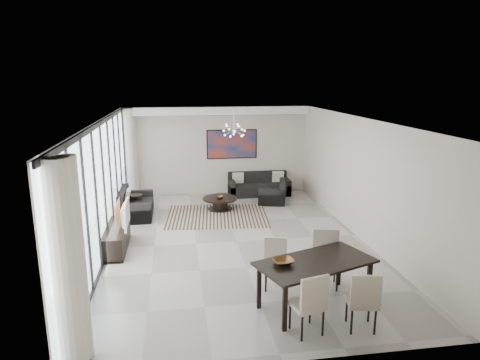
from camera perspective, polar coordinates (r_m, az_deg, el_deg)
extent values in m
cube|color=#A8A39B|center=(10.29, -0.50, -8.14)|extent=(6.00, 9.00, 0.02)
cube|color=white|center=(9.61, -0.53, 8.03)|extent=(6.00, 9.00, 0.02)
cube|color=#BCB3A1|center=(14.22, -3.09, 3.96)|extent=(6.00, 0.02, 2.90)
cube|color=#BCB3A1|center=(5.67, 6.07, -11.14)|extent=(6.00, 0.02, 2.90)
cube|color=#BCB3A1|center=(10.68, 15.57, 0.26)|extent=(0.02, 9.00, 2.90)
cube|color=silver|center=(9.89, -17.87, -0.94)|extent=(0.01, 8.95, 2.85)
cube|color=black|center=(9.65, -18.23, 7.15)|extent=(0.04, 8.95, 0.10)
cube|color=black|center=(10.32, -17.07, -8.59)|extent=(0.04, 8.95, 0.06)
cube|color=black|center=(6.16, -23.22, -10.16)|extent=(0.04, 0.05, 2.88)
cube|color=black|center=(7.06, -21.25, -6.95)|extent=(0.04, 0.05, 2.88)
cube|color=black|center=(7.99, -19.76, -4.48)|extent=(0.04, 0.05, 2.88)
cube|color=black|center=(8.93, -18.58, -2.52)|extent=(0.04, 0.05, 2.88)
cube|color=black|center=(9.88, -17.64, -0.93)|extent=(0.04, 0.05, 2.88)
cube|color=black|center=(10.85, -16.86, 0.37)|extent=(0.04, 0.05, 2.88)
cube|color=black|center=(11.81, -16.21, 1.46)|extent=(0.04, 0.05, 2.88)
cube|color=black|center=(12.79, -15.65, 2.39)|extent=(0.04, 0.05, 2.88)
cube|color=black|center=(13.76, -15.18, 3.18)|extent=(0.04, 0.05, 2.88)
cylinder|color=silver|center=(5.99, -22.25, -10.73)|extent=(0.36, 0.36, 2.85)
cylinder|color=silver|center=(13.90, -14.54, 3.32)|extent=(0.36, 0.36, 2.85)
cube|color=white|center=(13.87, -3.08, 9.21)|extent=(5.98, 0.40, 0.26)
cube|color=#A53416|center=(14.22, -1.08, 4.79)|extent=(1.68, 0.04, 0.98)
cylinder|color=silver|center=(12.14, -0.80, 7.93)|extent=(0.02, 0.02, 0.55)
sphere|color=silver|center=(12.17, -0.80, 6.64)|extent=(0.12, 0.12, 0.12)
cube|color=black|center=(12.11, -3.04, -4.79)|extent=(2.98, 2.39, 0.01)
cylinder|color=black|center=(12.61, -2.69, -2.47)|extent=(1.02, 1.02, 0.04)
cylinder|color=black|center=(12.66, -2.68, -3.25)|extent=(0.45, 0.45, 0.32)
cylinder|color=black|center=(12.70, -2.67, -3.87)|extent=(0.72, 0.72, 0.03)
imported|color=brown|center=(12.53, -2.75, -2.31)|extent=(0.27, 0.27, 0.07)
cube|color=black|center=(14.23, 2.56, -1.26)|extent=(2.00, 0.82, 0.36)
cube|color=black|center=(14.45, 2.33, 0.46)|extent=(2.00, 0.16, 0.36)
cube|color=black|center=(14.06, -1.11, -1.08)|extent=(0.16, 0.82, 0.53)
cube|color=black|center=(14.41, 6.15, -0.80)|extent=(0.16, 0.82, 0.53)
cube|color=black|center=(12.39, -13.62, -3.83)|extent=(0.87, 1.55, 0.39)
cube|color=black|center=(12.32, -15.34, -2.15)|extent=(0.17, 1.55, 0.39)
cube|color=black|center=(11.71, -13.91, -4.42)|extent=(0.87, 0.17, 0.56)
cube|color=black|center=(13.02, -13.40, -2.57)|extent=(0.87, 0.17, 0.56)
cube|color=black|center=(13.35, 4.23, -2.28)|extent=(0.98, 1.02, 0.36)
cube|color=black|center=(13.26, 5.66, -0.81)|extent=(0.35, 0.87, 0.36)
cube|color=black|center=(13.67, 4.24, -1.56)|extent=(0.83, 0.34, 0.52)
cube|color=black|center=(13.00, 4.23, -2.35)|extent=(0.83, 0.34, 0.52)
cylinder|color=black|center=(12.61, -13.74, -2.01)|extent=(0.39, 0.39, 0.04)
cylinder|color=black|center=(12.68, -13.68, -3.16)|extent=(0.06, 0.06, 0.49)
cylinder|color=black|center=(12.75, -13.62, -4.19)|extent=(0.27, 0.27, 0.03)
cube|color=black|center=(10.17, -16.19, -7.46)|extent=(0.47, 1.67, 0.52)
imported|color=gray|center=(10.00, -15.45, -4.48)|extent=(0.14, 0.97, 0.56)
cube|color=black|center=(7.40, 10.05, -10.74)|extent=(2.18, 1.59, 0.04)
cube|color=black|center=(6.84, 5.99, -16.59)|extent=(0.07, 0.07, 0.77)
cube|color=black|center=(7.40, 2.55, -14.04)|extent=(0.07, 0.07, 0.77)
cube|color=black|center=(7.86, 16.82, -12.92)|extent=(0.07, 0.07, 0.77)
cube|color=black|center=(8.35, 13.06, -11.05)|extent=(0.07, 0.07, 0.77)
cube|color=beige|center=(6.81, 8.90, -16.08)|extent=(0.56, 0.56, 0.06)
cube|color=beige|center=(6.54, 9.93, -14.85)|extent=(0.46, 0.16, 0.56)
cylinder|color=black|center=(6.99, 6.68, -17.53)|extent=(0.04, 0.04, 0.43)
cylinder|color=black|center=(6.89, 11.00, -18.17)|extent=(0.04, 0.04, 0.43)
cube|color=beige|center=(7.09, 15.90, -15.31)|extent=(0.52, 0.52, 0.06)
cube|color=beige|center=(6.80, 16.45, -14.21)|extent=(0.45, 0.13, 0.55)
cylinder|color=black|center=(7.32, 14.03, -16.38)|extent=(0.04, 0.04, 0.42)
cylinder|color=black|center=(7.11, 17.57, -17.60)|extent=(0.04, 0.04, 0.42)
cube|color=beige|center=(8.04, 4.72, -11.44)|extent=(0.51, 0.51, 0.06)
cube|color=beige|center=(8.11, 4.76, -9.36)|extent=(0.42, 0.14, 0.52)
cylinder|color=black|center=(7.99, 5.90, -13.42)|extent=(0.04, 0.04, 0.40)
cylinder|color=black|center=(8.29, 3.52, -12.34)|extent=(0.04, 0.04, 0.40)
cube|color=beige|center=(8.21, 11.42, -10.67)|extent=(0.59, 0.59, 0.06)
cube|color=beige|center=(8.29, 11.36, -8.36)|extent=(0.48, 0.17, 0.59)
cylinder|color=black|center=(8.17, 12.81, -12.86)|extent=(0.04, 0.04, 0.45)
cylinder|color=black|center=(8.47, 9.91, -11.73)|extent=(0.04, 0.04, 0.45)
imported|color=brown|center=(7.19, 5.76, -10.77)|extent=(0.40, 0.40, 0.08)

